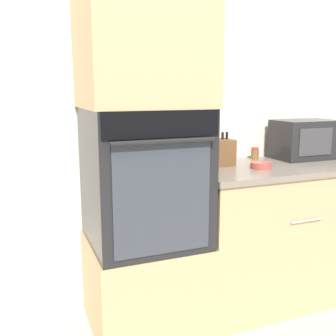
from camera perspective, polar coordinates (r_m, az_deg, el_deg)
The scene contains 10 objects.
wall_back at distance 2.58m, azimuth 0.99°, elevation 8.31°, with size 8.00×0.05×2.50m.
oven_cabinet_base at distance 2.43m, azimuth -3.31°, elevation -16.21°, with size 0.64×0.60×0.53m.
wall_oven at distance 2.20m, azimuth -3.47°, elevation -1.21°, with size 0.62×0.64×0.76m.
oven_cabinet_upper at distance 2.17m, azimuth -3.75°, elevation 17.97°, with size 0.64×0.60×0.70m.
counter_unit at distance 2.74m, azimuth 14.93°, elevation -8.90°, with size 1.16×0.63×0.91m.
microwave at distance 2.88m, azimuth 19.25°, elevation 3.95°, with size 0.43×0.27×0.27m.
knife_block at distance 2.51m, azimuth 7.86°, elevation 2.32°, with size 0.13×0.15×0.21m.
bowl at distance 2.46m, azimuth 13.30°, elevation 0.38°, with size 0.12×0.12×0.04m.
condiment_jar_near at distance 2.40m, azimuth 5.59°, elevation 1.31°, with size 0.06×0.06×0.12m.
condiment_jar_mid at distance 2.76m, azimuth 12.48°, elevation 2.06°, with size 0.05×0.05×0.08m.
Camera 1 is at (-0.99, -1.75, 1.38)m, focal length 42.00 mm.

